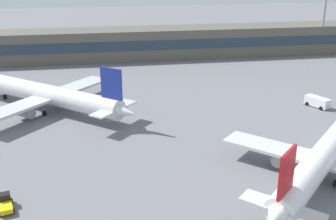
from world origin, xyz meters
The scene contains 7 objects.
ground_plane centered at (0.00, 40.00, 0.00)m, with size 400.00×400.00×0.00m, color slate.
terminal_building centered at (0.00, 95.69, 4.50)m, with size 133.68×12.13×9.00m.
airplane_near centered at (14.67, 17.77, 3.09)m, with size 31.16×31.50×10.13m.
airplane_mid centered at (-26.97, 52.45, 3.38)m, with size 35.90×32.58×11.09m.
baggage_tug_yellow centered at (-28.22, 16.40, 0.80)m, with size 2.54×3.86×1.75m.
service_van_white centered at (28.48, 44.79, 1.11)m, with size 4.05×5.55×2.08m.
floodlight_tower_west centered at (53.72, 90.64, 14.41)m, with size 3.20×0.80×24.81m.
Camera 1 is at (-15.76, -30.77, 29.38)m, focal length 44.66 mm.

